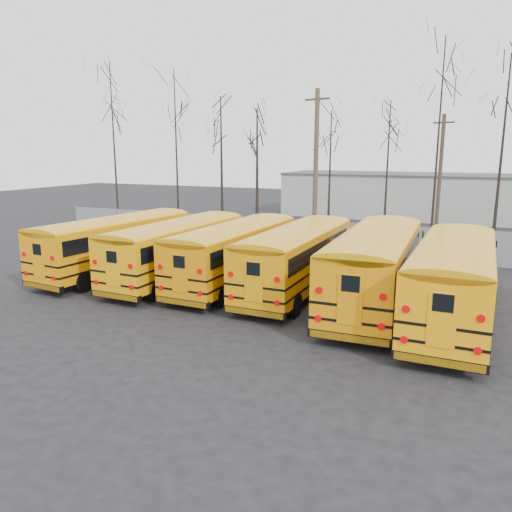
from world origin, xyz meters
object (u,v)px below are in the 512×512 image
at_px(bus_d, 298,253).
at_px(bus_e, 376,261).
at_px(bus_c, 237,249).
at_px(bus_b, 179,245).
at_px(utility_pole_left, 316,165).
at_px(utility_pole_right, 440,176).
at_px(bus_a, 119,240).
at_px(bus_f, 454,274).

height_order(bus_d, bus_e, bus_e).
xyz_separation_m(bus_c, bus_d, (3.07, 0.04, 0.02)).
bearing_deg(bus_b, bus_c, 8.62).
height_order(bus_c, utility_pole_left, utility_pole_left).
bearing_deg(bus_e, utility_pole_right, 85.24).
height_order(bus_a, utility_pole_left, utility_pole_left).
bearing_deg(bus_e, bus_d, 165.56).
xyz_separation_m(bus_c, bus_e, (6.68, -0.78, 0.16)).
height_order(bus_f, utility_pole_right, utility_pole_right).
bearing_deg(utility_pole_left, bus_e, -48.75).
bearing_deg(bus_a, bus_b, 7.52).
height_order(bus_c, bus_e, bus_e).
distance_m(bus_c, bus_d, 3.07).
xyz_separation_m(bus_c, utility_pole_right, (7.68, 17.47, 2.76)).
height_order(bus_e, utility_pole_left, utility_pole_left).
bearing_deg(bus_f, bus_b, 174.96).
xyz_separation_m(bus_b, utility_pole_left, (2.95, 12.77, 3.53)).
xyz_separation_m(bus_e, utility_pole_right, (1.00, 18.25, 2.60)).
xyz_separation_m(bus_c, bus_f, (9.66, -1.67, 0.11)).
bearing_deg(bus_c, bus_a, -174.11).
relative_size(bus_a, bus_e, 0.94).
height_order(bus_c, bus_f, bus_f).
xyz_separation_m(bus_c, utility_pole_left, (-0.01, 12.42, 3.54)).
bearing_deg(bus_e, bus_c, 171.72).
xyz_separation_m(bus_f, utility_pole_left, (-9.67, 14.09, 3.43)).
xyz_separation_m(bus_a, bus_e, (13.23, -0.32, 0.13)).
bearing_deg(bus_c, bus_b, -171.39).
distance_m(bus_c, utility_pole_right, 19.28).
distance_m(bus_b, bus_e, 9.65).
height_order(bus_e, utility_pole_right, utility_pole_right).
relative_size(utility_pole_left, utility_pole_right, 1.17).
height_order(bus_a, bus_e, bus_e).
bearing_deg(bus_c, bus_d, 2.68).
distance_m(bus_b, utility_pole_right, 20.93).
xyz_separation_m(bus_a, bus_f, (16.21, -1.21, 0.09)).
bearing_deg(bus_a, utility_pole_left, 68.84).
relative_size(bus_e, bus_f, 1.03).
distance_m(bus_c, bus_f, 9.80).
distance_m(bus_d, utility_pole_right, 18.23).
relative_size(bus_b, bus_f, 0.95).
relative_size(bus_c, bus_e, 0.92).
height_order(bus_d, utility_pole_right, utility_pole_right).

